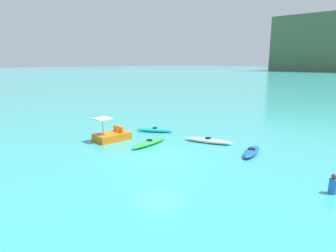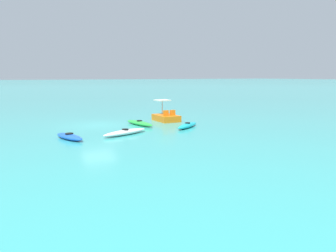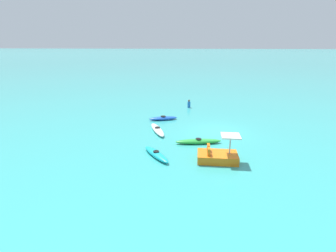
{
  "view_description": "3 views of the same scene",
  "coord_description": "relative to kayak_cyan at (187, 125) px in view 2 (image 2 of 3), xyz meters",
  "views": [
    {
      "loc": [
        11.66,
        -10.34,
        5.44
      ],
      "look_at": [
        -3.57,
        4.06,
        0.78
      ],
      "focal_mm": 30.95,
      "sensor_mm": 36.0,
      "label": 1
    },
    {
      "loc": [
        6.68,
        23.89,
        3.64
      ],
      "look_at": [
        -3.48,
        4.61,
        0.3
      ],
      "focal_mm": 35.22,
      "sensor_mm": 36.0,
      "label": 2
    },
    {
      "loc": [
        -20.41,
        1.95,
        6.87
      ],
      "look_at": [
        -1.0,
        3.89,
        0.7
      ],
      "focal_mm": 28.24,
      "sensor_mm": 36.0,
      "label": 3
    }
  ],
  "objects": [
    {
      "name": "kayak_white",
      "position": [
        4.87,
        0.6,
        -0.0
      ],
      "size": [
        3.42,
        1.86,
        0.37
      ],
      "color": "white",
      "rests_on": "ground_plane"
    },
    {
      "name": "ground_plane",
      "position": [
        5.24,
        -4.21,
        -0.16
      ],
      "size": [
        600.0,
        600.0,
        0.0
      ],
      "primitive_type": "plane",
      "color": "#38ADA8"
    },
    {
      "name": "kayak_blue",
      "position": [
        8.26,
        0.52,
        0.0
      ],
      "size": [
        1.46,
        2.72,
        0.37
      ],
      "color": "blue",
      "rests_on": "ground_plane"
    },
    {
      "name": "pedal_boat_orange",
      "position": [
        -0.27,
        -3.81,
        0.17
      ],
      "size": [
        1.52,
        2.46,
        1.68
      ],
      "color": "orange",
      "rests_on": "ground_plane"
    },
    {
      "name": "kayak_cyan",
      "position": [
        0.0,
        0.0,
        0.0
      ],
      "size": [
        2.73,
        2.19,
        0.37
      ],
      "color": "#19B7C6",
      "rests_on": "ground_plane"
    },
    {
      "name": "kayak_green",
      "position": [
        2.53,
        -2.67,
        -0.0
      ],
      "size": [
        1.17,
        3.33,
        0.37
      ],
      "color": "green",
      "rests_on": "ground_plane"
    }
  ]
}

